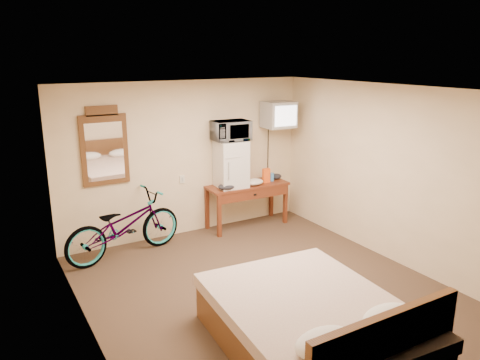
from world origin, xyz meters
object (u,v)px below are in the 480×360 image
(mini_fridge, at_px, (231,164))
(crt_television, at_px, (279,115))
(wall_mirror, at_px, (104,147))
(bicycle, at_px, (124,226))
(blue_cup, at_px, (272,177))
(desk, at_px, (248,191))
(microwave, at_px, (231,131))
(bed, at_px, (315,326))

(mini_fridge, height_order, crt_television, crt_television)
(wall_mirror, relative_size, bicycle, 0.65)
(mini_fridge, height_order, wall_mirror, wall_mirror)
(mini_fridge, bearing_deg, blue_cup, -3.43)
(desk, bearing_deg, blue_cup, -0.04)
(microwave, distance_m, blue_cup, 1.17)
(wall_mirror, bearing_deg, bicycle, -77.32)
(wall_mirror, bearing_deg, desk, -6.81)
(blue_cup, bearing_deg, microwave, 176.55)
(microwave, bearing_deg, bicycle, -170.94)
(microwave, relative_size, crt_television, 0.98)
(desk, distance_m, crt_television, 1.40)
(bed, bearing_deg, crt_television, 60.99)
(microwave, distance_m, crt_television, 0.94)
(blue_cup, relative_size, crt_television, 0.24)
(blue_cup, xyz_separation_m, wall_mirror, (-2.77, 0.27, 0.76))
(bicycle, height_order, bed, bicycle)
(wall_mirror, distance_m, bed, 3.99)
(mini_fridge, xyz_separation_m, blue_cup, (0.78, -0.05, -0.32))
(mini_fridge, distance_m, crt_television, 1.19)
(desk, distance_m, microwave, 1.10)
(mini_fridge, xyz_separation_m, crt_television, (0.92, -0.02, 0.76))
(desk, height_order, mini_fridge, mini_fridge)
(bicycle, bearing_deg, wall_mirror, 1.57)
(blue_cup, xyz_separation_m, bed, (-1.75, -3.37, -0.53))
(desk, distance_m, bicycle, 2.21)
(microwave, distance_m, bicycle, 2.26)
(desk, relative_size, wall_mirror, 1.22)
(mini_fridge, relative_size, bed, 0.34)
(desk, xyz_separation_m, bed, (-1.27, -3.37, -0.34))
(bicycle, distance_m, bed, 3.36)
(blue_cup, relative_size, bed, 0.06)
(bicycle, relative_size, bed, 0.78)
(blue_cup, bearing_deg, mini_fridge, 176.57)
(mini_fridge, relative_size, crt_television, 1.29)
(microwave, relative_size, bed, 0.25)
(blue_cup, distance_m, bed, 3.83)
(bed, bearing_deg, bicycle, 106.12)
(mini_fridge, bearing_deg, crt_television, -1.53)
(mini_fridge, relative_size, wall_mirror, 0.67)
(mini_fridge, height_order, bed, mini_fridge)
(desk, xyz_separation_m, crt_television, (0.61, 0.02, 1.26))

